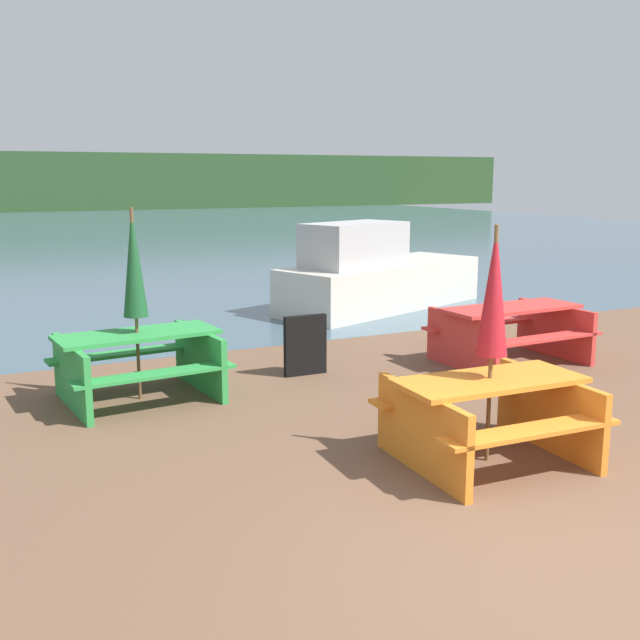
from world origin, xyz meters
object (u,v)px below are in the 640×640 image
picnic_table_orange (489,411)px  umbrella_crimson (494,293)px  picnic_table_green (138,359)px  picnic_table_red (510,328)px  umbrella_darkgreen (134,264)px  boat (376,277)px  signboard (305,345)px

picnic_table_orange → umbrella_crimson: umbrella_crimson is taller
picnic_table_green → picnic_table_red: bearing=-5.9°
umbrella_darkgreen → boat: bearing=36.1°
picnic_table_green → signboard: (2.08, 0.12, -0.07)m
picnic_table_orange → signboard: 3.27m
picnic_table_red → picnic_table_green: picnic_table_red is taller
picnic_table_green → signboard: 2.08m
picnic_table_green → umbrella_darkgreen: bearing=-104.0°
picnic_table_red → picnic_table_green: size_ratio=1.04×
umbrella_crimson → boat: 7.57m
umbrella_darkgreen → umbrella_crimson: bearing=-53.8°
picnic_table_green → umbrella_darkgreen: size_ratio=0.88×
picnic_table_red → picnic_table_green: (-4.76, 0.49, -0.01)m
umbrella_crimson → picnic_table_green: bearing=126.2°
umbrella_darkgreen → boat: (5.21, 3.80, -0.90)m
umbrella_crimson → umbrella_darkgreen: size_ratio=0.97×
picnic_table_red → boat: (0.45, 4.28, 0.14)m
picnic_table_orange → signboard: (-0.22, 3.26, -0.07)m
umbrella_crimson → boat: (2.91, 6.94, -0.87)m
picnic_table_red → boat: bearing=84.1°
picnic_table_orange → picnic_table_green: 3.89m
picnic_table_red → umbrella_crimson: 3.76m
picnic_table_orange → signboard: size_ratio=2.21×
picnic_table_red → signboard: picnic_table_red is taller
boat → umbrella_darkgreen: bearing=-164.0°
picnic_table_red → umbrella_crimson: (-2.46, -2.65, 1.01)m
picnic_table_orange → picnic_table_green: size_ratio=0.90×
picnic_table_red → picnic_table_green: bearing=174.1°
boat → signboard: bearing=-150.6°
picnic_table_red → signboard: (-2.69, 0.61, -0.08)m
umbrella_crimson → boat: size_ratio=0.45×
boat → picnic_table_red: bearing=-116.1°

